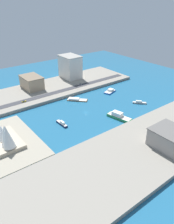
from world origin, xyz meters
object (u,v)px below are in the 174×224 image
taxi_yellow_cab (24,101)px  opera_landmark (4,135)px  apartment_midrise_tan (32,82)px  hotel_broad_white (70,67)px  yacht_sleek_gray (139,102)px  patrol_launch_navy (62,123)px  catamaran_blue (110,91)px  carpark_squat_concrete (172,140)px  sedan_silver (80,84)px  barge_flat_brown (76,99)px  traffic_light_waterfront (77,85)px  ferry_green_doubledeck (119,116)px

taxi_yellow_cab → opera_landmark: bearing=145.1°
apartment_midrise_tan → hotel_broad_white: bearing=-85.9°
opera_landmark → yacht_sleek_gray: bearing=-95.7°
patrol_launch_navy → taxi_yellow_cab: 66.29m
catamaran_blue → carpark_squat_concrete: (-122.12, 45.87, 9.82)m
catamaran_blue → opera_landmark: opera_landmark is taller
taxi_yellow_cab → catamaran_blue: bearing=-107.6°
hotel_broad_white → sedan_silver: size_ratio=6.51×
barge_flat_brown → carpark_squat_concrete: (-128.80, -4.52, 10.15)m
yacht_sleek_gray → opera_landmark: 156.07m
sedan_silver → opera_landmark: 146.78m
yacht_sleek_gray → barge_flat_brown: bearing=45.6°
hotel_broad_white → yacht_sleek_gray: bearing=-171.5°
patrol_launch_navy → apartment_midrise_tan: size_ratio=0.53×
catamaran_blue → sedan_silver: size_ratio=3.73×
patrol_launch_navy → barge_flat_brown: 58.75m
carpark_squat_concrete → traffic_light_waterfront: 153.00m
ferry_green_doubledeck → apartment_midrise_tan: 131.71m
ferry_green_doubledeck → sedan_silver: ferry_green_doubledeck is taller
catamaran_blue → traffic_light_waterfront: traffic_light_waterfront is taller
barge_flat_brown → traffic_light_waterfront: size_ratio=3.52×
patrol_launch_navy → sedan_silver: (69.46, -73.30, 3.04)m
patrol_launch_navy → catamaran_blue: (31.78, -94.79, -0.03)m
ferry_green_doubledeck → hotel_broad_white: hotel_broad_white is taller
yacht_sleek_gray → hotel_broad_white: 122.52m
sedan_silver → traffic_light_waterfront: bearing=123.8°
catamaran_blue → ferry_green_doubledeck: bearing=144.6°
apartment_midrise_tan → opera_landmark: bearing=144.1°
catamaran_blue → traffic_light_waterfront: (30.27, 32.55, 6.50)m
barge_flat_brown → catamaran_blue: catamaran_blue is taller
ferry_green_doubledeck → sedan_silver: bearing=-11.5°
apartment_midrise_tan → carpark_squat_concrete: bearing=-170.2°
patrol_launch_navy → hotel_broad_white: hotel_broad_white is taller
barge_flat_brown → taxi_yellow_cab: bearing=64.2°
patrol_launch_navy → hotel_broad_white: 133.75m
patrol_launch_navy → traffic_light_waterfront: traffic_light_waterfront is taller
patrol_launch_navy → yacht_sleek_gray: size_ratio=1.23×
yacht_sleek_gray → carpark_squat_concrete: (-75.45, 49.98, 9.93)m
catamaran_blue → opera_landmark: bearing=101.7°
sedan_silver → barge_flat_brown: bearing=137.0°
apartment_midrise_tan → ferry_green_doubledeck: bearing=-163.2°
carpark_squat_concrete → sedan_silver: carpark_squat_concrete is taller
barge_flat_brown → traffic_light_waterfront: (23.59, -17.84, 6.83)m
ferry_green_doubledeck → yacht_sleek_gray: bearing=-76.6°
traffic_light_waterfront → barge_flat_brown: bearing=142.9°
barge_flat_brown → sedan_silver: (31.00, -28.90, 3.40)m
taxi_yellow_cab → traffic_light_waterfront: size_ratio=0.80×
barge_flat_brown → carpark_squat_concrete: size_ratio=0.68×
carpark_squat_concrete → apartment_midrise_tan: bearing=9.8°
yacht_sleek_gray → carpark_squat_concrete: carpark_squat_concrete is taller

